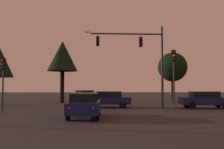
% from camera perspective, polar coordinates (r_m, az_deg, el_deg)
% --- Properties ---
extents(ground_plane, '(168.00, 168.00, 0.00)m').
position_cam_1_polar(ground_plane, '(31.10, -3.58, -6.40)').
color(ground_plane, '#262326').
rests_on(ground_plane, ground).
extents(traffic_signal_mast_arm, '(7.36, 0.45, 7.61)m').
position_cam_1_polar(traffic_signal_mast_arm, '(24.19, 6.32, 5.00)').
color(traffic_signal_mast_arm, '#232326').
rests_on(traffic_signal_mast_arm, ground).
extents(traffic_light_corner_left, '(0.31, 0.36, 4.78)m').
position_cam_1_polar(traffic_light_corner_left, '(20.48, 13.51, 1.36)').
color(traffic_light_corner_left, '#232326').
rests_on(traffic_light_corner_left, ground).
extents(traffic_light_corner_right, '(0.36, 0.38, 4.05)m').
position_cam_1_polar(traffic_light_corner_right, '(20.76, -23.00, 0.12)').
color(traffic_light_corner_right, '#232326').
rests_on(traffic_light_corner_right, ground).
extents(car_nearside_lane, '(1.94, 4.60, 1.52)m').
position_cam_1_polar(car_nearside_lane, '(16.19, -6.00, -6.66)').
color(car_nearside_lane, '#0F1947').
rests_on(car_nearside_lane, ground).
extents(car_crossing_left, '(4.57, 2.14, 1.52)m').
position_cam_1_polar(car_crossing_left, '(24.48, -0.94, -5.45)').
color(car_crossing_left, '#0F1947').
rests_on(car_crossing_left, ground).
extents(car_crossing_right, '(4.64, 1.85, 1.52)m').
position_cam_1_polar(car_crossing_right, '(25.10, 19.92, -5.21)').
color(car_crossing_right, '#0F1947').
rests_on(car_crossing_right, ground).
extents(car_far_lane, '(4.27, 3.90, 1.52)m').
position_cam_1_polar(car_far_lane, '(37.63, -6.23, -4.59)').
color(car_far_lane, '#4C0F0F').
rests_on(car_far_lane, ground).
extents(tree_behind_sign, '(3.78, 3.78, 7.78)m').
position_cam_1_polar(tree_behind_sign, '(33.03, -10.91, 3.94)').
color(tree_behind_sign, black).
rests_on(tree_behind_sign, ground).
extents(tree_center_horizon, '(3.82, 3.82, 6.49)m').
position_cam_1_polar(tree_center_horizon, '(34.54, 13.27, 1.58)').
color(tree_center_horizon, black).
rests_on(tree_center_horizon, ground).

